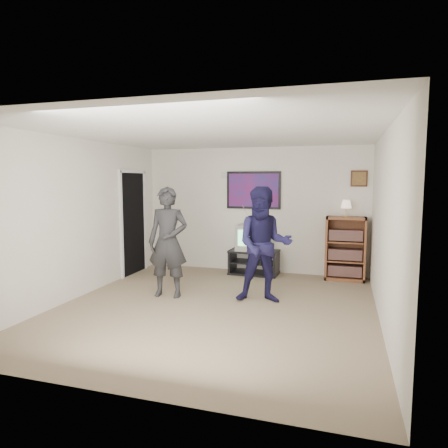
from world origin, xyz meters
The scene contains 13 objects.
room_shell centered at (0.00, 0.35, 1.25)m, with size 4.51×5.00×2.51m.
media_stand centered at (0.08, 2.23, 0.24)m, with size 0.97×0.55×0.48m.
crt_television centered at (0.05, 2.23, 0.73)m, with size 0.59×0.50×0.50m, color gray, non-canonical shape.
bookshelf centered at (1.80, 2.28, 0.59)m, with size 0.72×0.41×1.18m, color brown, non-canonical shape.
table_lamp centered at (1.79, 2.28, 1.33)m, with size 0.20×0.20×0.31m, color beige, non-canonical shape.
person_tall centered at (-0.90, 0.35, 0.88)m, with size 0.64×0.42×1.75m, color #252527.
person_short centered at (0.61, 0.50, 0.88)m, with size 0.86×0.67×1.76m, color #18153A.
controller_left centered at (-0.95, 0.52, 1.24)m, with size 0.04×0.13×0.04m, color white.
controller_right centered at (0.62, 0.68, 0.98)m, with size 0.04×0.12×0.04m, color white.
poster centered at (0.00, 2.48, 1.65)m, with size 1.10×0.03×0.75m, color black.
air_vent centered at (-0.55, 2.48, 1.95)m, with size 0.28×0.02×0.14m, color white.
small_picture centered at (2.00, 2.48, 1.88)m, with size 0.30×0.03×0.30m, color #432215.
doorway centered at (-2.23, 1.60, 1.00)m, with size 0.03×0.85×2.00m, color black.
Camera 1 is at (1.76, -5.36, 1.85)m, focal length 32.00 mm.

